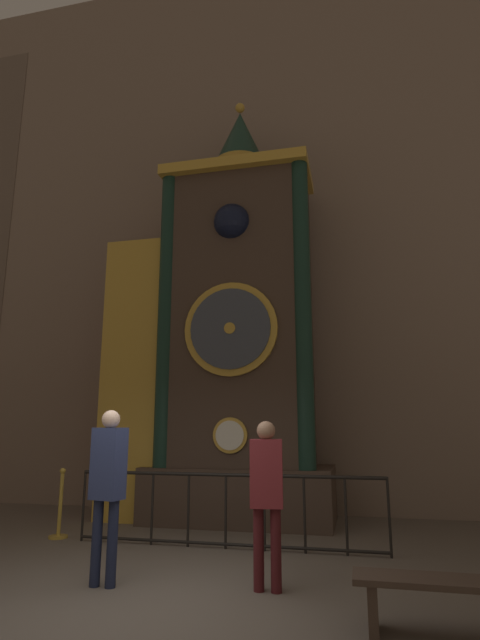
{
  "coord_description": "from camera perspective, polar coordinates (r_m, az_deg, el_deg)",
  "views": [
    {
      "loc": [
        2.12,
        -4.69,
        1.63
      ],
      "look_at": [
        0.01,
        4.36,
        3.63
      ],
      "focal_mm": 28.0,
      "sensor_mm": 36.0,
      "label": 1
    }
  ],
  "objects": [
    {
      "name": "ground_plane",
      "position": [
        5.4,
        -12.32,
        -29.46
      ],
      "size": [
        28.0,
        28.0,
        0.0
      ],
      "primitive_type": "plane",
      "color": "brown"
    },
    {
      "name": "cathedral_back_wall",
      "position": [
        11.54,
        0.89,
        12.45
      ],
      "size": [
        24.0,
        0.32,
        12.89
      ],
      "color": "#7A6656",
      "rests_on": "ground_plane"
    },
    {
      "name": "clock_tower",
      "position": [
        9.51,
        -2.3,
        -1.86
      ],
      "size": [
        4.2,
        1.79,
        8.29
      ],
      "color": "#423328",
      "rests_on": "ground_plane"
    },
    {
      "name": "railing_fence",
      "position": [
        7.41,
        -1.64,
        -20.51
      ],
      "size": [
        4.41,
        0.05,
        1.0
      ],
      "color": "black",
      "rests_on": "ground_plane"
    },
    {
      "name": "visitor_near",
      "position": [
        5.86,
        -14.86,
        -17.03
      ],
      "size": [
        0.38,
        0.29,
        1.82
      ],
      "rotation": [
        0.0,
        0.0,
        -0.21
      ],
      "color": "#1B213A",
      "rests_on": "ground_plane"
    },
    {
      "name": "visitor_far",
      "position": [
        5.54,
        3.06,
        -18.5
      ],
      "size": [
        0.37,
        0.26,
        1.69
      ],
      "rotation": [
        0.0,
        0.0,
        0.13
      ],
      "color": "#461518",
      "rests_on": "ground_plane"
    },
    {
      "name": "stanchion_post",
      "position": [
        8.56,
        -19.91,
        -20.22
      ],
      "size": [
        0.28,
        0.28,
        1.01
      ],
      "color": "#B28E33",
      "rests_on": "ground_plane"
    },
    {
      "name": "visitor_bench",
      "position": [
        4.84,
        22.78,
        -26.97
      ],
      "size": [
        1.5,
        0.4,
        0.44
      ],
      "color": "#423328",
      "rests_on": "ground_plane"
    }
  ]
}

